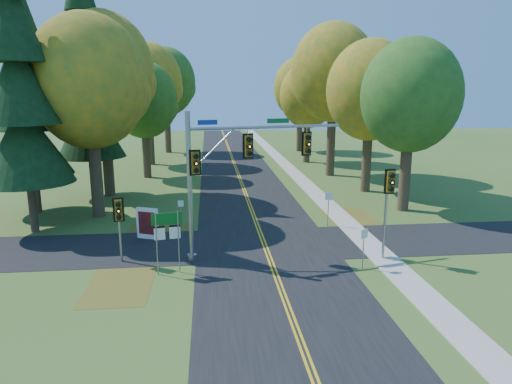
{
  "coord_description": "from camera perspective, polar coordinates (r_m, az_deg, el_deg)",
  "views": [
    {
      "loc": [
        -3.2,
        -23.68,
        9.0
      ],
      "look_at": [
        -0.49,
        1.99,
        3.2
      ],
      "focal_mm": 32.0,
      "sensor_mm": 36.0,
      "label": 1
    }
  ],
  "objects": [
    {
      "name": "reg_sign_e_south",
      "position": [
        23.85,
        13.34,
        -6.01
      ],
      "size": [
        0.4,
        0.2,
        2.2
      ],
      "rotation": [
        0.0,
        0.0,
        0.41
      ],
      "color": "gray",
      "rests_on": "ground"
    },
    {
      "name": "pine_a",
      "position": [
        31.76,
        -27.47,
        11.6
      ],
      "size": [
        5.6,
        5.6,
        19.48
      ],
      "color": "#38281C",
      "rests_on": "ground"
    },
    {
      "name": "reg_sign_w",
      "position": [
        30.32,
        -9.37,
        -2.09
      ],
      "size": [
        0.38,
        0.1,
        1.99
      ],
      "rotation": [
        0.0,
        0.0,
        0.2
      ],
      "color": "gray",
      "rests_on": "ground"
    },
    {
      "name": "tree_w_e",
      "position": [
        68.02,
        -11.15,
        13.34
      ],
      "size": [
        8.4,
        8.4,
        14.97
      ],
      "color": "#38281C",
      "rests_on": "ground"
    },
    {
      "name": "centerline_right",
      "position": [
        25.54,
        1.8,
        -7.92
      ],
      "size": [
        0.1,
        160.0,
        0.01
      ],
      "primitive_type": "cube",
      "color": "gold",
      "rests_on": "road_main"
    },
    {
      "name": "ped_signal_pole",
      "position": [
        24.75,
        -16.78,
        -2.74
      ],
      "size": [
        0.56,
        0.66,
        3.57
      ],
      "rotation": [
        0.0,
        0.0,
        0.21
      ],
      "color": "gray",
      "rests_on": "ground"
    },
    {
      "name": "reg_sign_e_north",
      "position": [
        30.85,
        9.04,
        -1.31
      ],
      "size": [
        0.44,
        0.18,
        2.39
      ],
      "rotation": [
        0.0,
        0.0,
        -0.33
      ],
      "color": "gray",
      "rests_on": "ground"
    },
    {
      "name": "pine_c",
      "position": [
        40.88,
        -20.43,
        12.86
      ],
      "size": [
        5.6,
        5.6,
        20.56
      ],
      "color": "#38281C",
      "rests_on": "ground"
    },
    {
      "name": "tree_e_c",
      "position": [
        49.17,
        9.72,
        14.43
      ],
      "size": [
        8.8,
        8.8,
        15.79
      ],
      "color": "#38281C",
      "rests_on": "ground"
    },
    {
      "name": "tree_w_a",
      "position": [
        34.0,
        -20.02,
        12.74
      ],
      "size": [
        8.0,
        8.0,
        14.15
      ],
      "color": "#38281C",
      "rests_on": "ground"
    },
    {
      "name": "info_kiosk",
      "position": [
        28.82,
        -13.41,
        -3.86
      ],
      "size": [
        1.38,
        0.72,
        1.96
      ],
      "rotation": [
        0.0,
        0.0,
        -0.39
      ],
      "color": "white",
      "rests_on": "ground"
    },
    {
      "name": "tree_e_a",
      "position": [
        35.66,
        18.81,
        11.25
      ],
      "size": [
        7.2,
        7.2,
        12.73
      ],
      "color": "#38281C",
      "rests_on": "ground"
    },
    {
      "name": "tree_e_d",
      "position": [
        57.91,
        6.54,
        11.83
      ],
      "size": [
        7.0,
        7.0,
        12.32
      ],
      "color": "#38281C",
      "rests_on": "ground"
    },
    {
      "name": "leaf_patch_w_near",
      "position": [
        29.29,
        -12.25,
        -5.52
      ],
      "size": [
        4.0,
        6.0,
        0.0
      ],
      "primitive_type": "cube",
      "color": "brown",
      "rests_on": "ground"
    },
    {
      "name": "tree_w_b",
      "position": [
        40.89,
        -18.62,
        13.94
      ],
      "size": [
        8.6,
        8.6,
        15.38
      ],
      "color": "#38281C",
      "rests_on": "ground"
    },
    {
      "name": "pine_b",
      "position": [
        36.98,
        -26.72,
        10.04
      ],
      "size": [
        5.6,
        5.6,
        17.31
      ],
      "color": "#38281C",
      "rests_on": "ground"
    },
    {
      "name": "leaf_patch_w_far",
      "position": [
        22.96,
        -16.62,
        -10.96
      ],
      "size": [
        3.0,
        5.0,
        0.0
      ],
      "primitive_type": "cube",
      "color": "brown",
      "rests_on": "ground"
    },
    {
      "name": "tree_e_e",
      "position": [
        68.64,
        5.6,
        12.77
      ],
      "size": [
        7.8,
        7.8,
        13.74
      ],
      "color": "#38281C",
      "rests_on": "ground"
    },
    {
      "name": "traffic_mast",
      "position": [
        24.2,
        -3.29,
        3.42
      ],
      "size": [
        8.6,
        2.37,
        7.96
      ],
      "rotation": [
        0.0,
        0.0,
        0.21
      ],
      "color": "gray",
      "rests_on": "ground"
    },
    {
      "name": "road_main",
      "position": [
        25.53,
        1.58,
        -7.96
      ],
      "size": [
        8.0,
        160.0,
        0.02
      ],
      "primitive_type": "cube",
      "color": "black",
      "rests_on": "ground"
    },
    {
      "name": "road_cross",
      "position": [
        27.4,
        1.03,
        -6.5
      ],
      "size": [
        60.0,
        6.0,
        0.02
      ],
      "primitive_type": "cube",
      "color": "black",
      "rests_on": "ground"
    },
    {
      "name": "centerline_left",
      "position": [
        25.51,
        1.36,
        -7.94
      ],
      "size": [
        0.1,
        160.0,
        0.01
      ],
      "primitive_type": "cube",
      "color": "gold",
      "rests_on": "road_main"
    },
    {
      "name": "tree_w_d",
      "position": [
        57.29,
        -13.32,
        13.11
      ],
      "size": [
        8.2,
        8.2,
        14.56
      ],
      "color": "#38281C",
      "rests_on": "ground"
    },
    {
      "name": "ground",
      "position": [
        25.53,
        1.58,
        -7.98
      ],
      "size": [
        160.0,
        160.0,
        0.0
      ],
      "primitive_type": "plane",
      "color": "#3A591F",
      "rests_on": "ground"
    },
    {
      "name": "route_sign_cluster",
      "position": [
        22.88,
        -11.04,
        -4.69
      ],
      "size": [
        1.48,
        0.32,
        3.22
      ],
      "rotation": [
        0.0,
        0.0,
        0.18
      ],
      "color": "gray",
      "rests_on": "ground"
    },
    {
      "name": "sidewalk_east",
      "position": [
        27.01,
        14.84,
        -7.17
      ],
      "size": [
        1.6,
        160.0,
        0.06
      ],
      "primitive_type": "cube",
      "color": "#9E998E",
      "rests_on": "ground"
    },
    {
      "name": "tree_e_b",
      "position": [
        41.74,
        14.15,
        12.15
      ],
      "size": [
        7.6,
        7.6,
        13.33
      ],
      "color": "#38281C",
      "rests_on": "ground"
    },
    {
      "name": "east_signal_pole",
      "position": [
        24.84,
        16.24,
        0.05
      ],
      "size": [
        0.58,
        0.67,
        5.0
      ],
      "rotation": [
        0.0,
        0.0,
        0.06
      ],
      "color": "gray",
      "rests_on": "ground"
    },
    {
      "name": "tree_w_c",
      "position": [
        48.58,
        -13.78,
        11.06
      ],
      "size": [
        6.8,
        6.8,
        11.91
      ],
      "color": "#38281C",
      "rests_on": "ground"
    },
    {
      "name": "leaf_patch_e",
      "position": [
        32.59,
        12.12,
        -3.65
      ],
      "size": [
        3.5,
        8.0,
        0.0
      ],
      "primitive_type": "cube",
      "color": "brown",
      "rests_on": "ground"
    }
  ]
}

